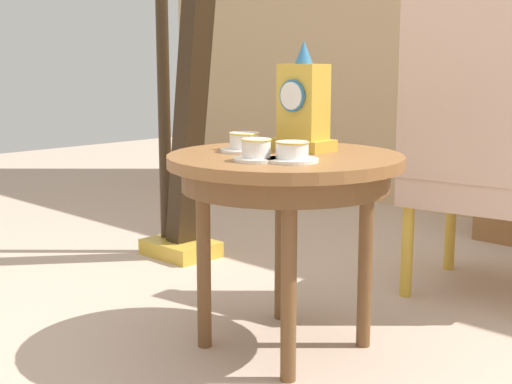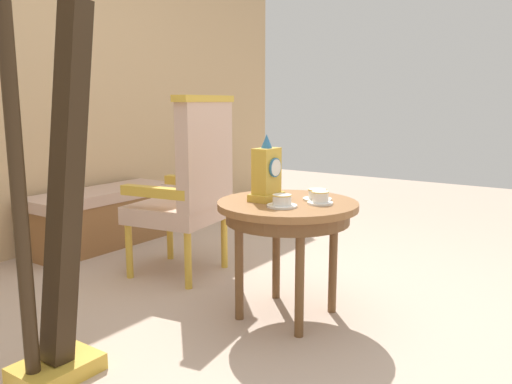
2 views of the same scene
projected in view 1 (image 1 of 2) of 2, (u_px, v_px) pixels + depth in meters
name	position (u px, v px, depth m)	size (l,w,h in m)	color
ground_plane	(253.00, 351.00, 2.24)	(10.00, 10.00, 0.00)	#BCA38E
side_table	(285.00, 179.00, 2.18)	(0.71, 0.71, 0.61)	brown
teacup_left	(244.00, 143.00, 2.22)	(0.15, 0.15, 0.06)	white
teacup_right	(256.00, 151.00, 2.02)	(0.13, 0.13, 0.06)	white
teacup_center	(292.00, 153.00, 2.01)	(0.15, 0.15, 0.06)	white
mantel_clock	(303.00, 107.00, 2.24)	(0.19, 0.11, 0.34)	gold
armchair	(482.00, 142.00, 2.62)	(0.62, 0.61, 1.14)	#CCA893
harp	(183.00, 106.00, 3.17)	(0.40, 0.24, 1.70)	gold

